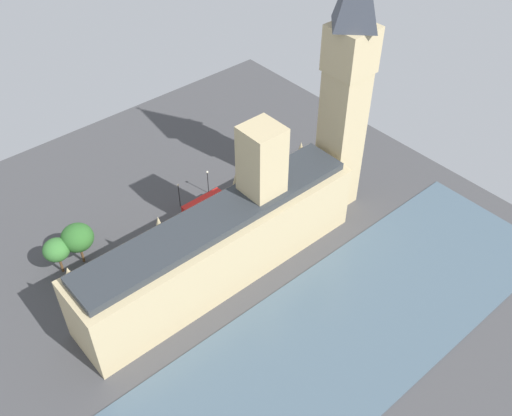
# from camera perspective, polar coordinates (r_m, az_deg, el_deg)

# --- Properties ---
(ground_plane) EXTENTS (133.37, 133.37, 0.00)m
(ground_plane) POSITION_cam_1_polar(r_m,az_deg,el_deg) (125.13, -4.06, -5.86)
(ground_plane) COLOR #424244
(river_thames) EXTENTS (31.91, 120.03, 0.25)m
(river_thames) POSITION_cam_1_polar(r_m,az_deg,el_deg) (111.41, 5.58, -14.34)
(river_thames) COLOR #475B6B
(river_thames) RESTS_ON ground
(parliament_building) EXTENTS (13.24, 63.37, 31.80)m
(parliament_building) POSITION_cam_1_polar(r_m,az_deg,el_deg) (117.95, -3.17, -3.12)
(parliament_building) COLOR tan
(parliament_building) RESTS_ON ground
(clock_tower) EXTENTS (8.76, 8.76, 61.83)m
(clock_tower) POSITION_cam_1_polar(r_m,az_deg,el_deg) (123.92, 8.96, 12.19)
(clock_tower) COLOR tan
(clock_tower) RESTS_ON ground
(car_black_by_river_gate) EXTENTS (1.89, 4.16, 1.74)m
(car_black_by_river_gate) POSITION_cam_1_polar(r_m,az_deg,el_deg) (142.81, 0.27, 2.02)
(car_black_by_river_gate) COLOR black
(car_black_by_river_gate) RESTS_ON ground
(double_decker_bus_near_tower) EXTENTS (2.73, 10.52, 4.75)m
(double_decker_bus_near_tower) POSITION_cam_1_polar(r_m,az_deg,el_deg) (135.54, -5.21, 0.19)
(double_decker_bus_near_tower) COLOR red
(double_decker_bus_near_tower) RESTS_ON ground
(car_yellow_cab_kerbside) EXTENTS (2.02, 4.30, 1.74)m
(car_yellow_cab_kerbside) POSITION_cam_1_polar(r_m,az_deg,el_deg) (131.52, -8.55, -2.81)
(car_yellow_cab_kerbside) COLOR gold
(car_yellow_cab_kerbside) RESTS_ON ground
(car_silver_corner) EXTENTS (1.90, 4.72, 1.74)m
(car_silver_corner) POSITION_cam_1_polar(r_m,az_deg,el_deg) (128.40, -10.30, -4.46)
(car_silver_corner) COLOR #B7B7BC
(car_silver_corner) RESTS_ON ground
(car_white_opposite_hall) EXTENTS (1.83, 4.53, 1.74)m
(car_white_opposite_hall) POSITION_cam_1_polar(r_m,az_deg,el_deg) (128.06, -15.89, -5.85)
(car_white_opposite_hall) COLOR silver
(car_white_opposite_hall) RESTS_ON ground
(pedestrian_midblock) EXTENTS (0.67, 0.66, 1.61)m
(pedestrian_midblock) POSITION_cam_1_polar(r_m,az_deg,el_deg) (134.91, -1.09, -0.94)
(pedestrian_midblock) COLOR gray
(pedestrian_midblock) RESTS_ON ground
(pedestrian_under_trees) EXTENTS (0.66, 0.69, 1.66)m
(pedestrian_under_trees) POSITION_cam_1_polar(r_m,az_deg,el_deg) (134.71, -1.10, -1.01)
(pedestrian_under_trees) COLOR #336B60
(pedestrian_under_trees) RESTS_ON ground
(pedestrian_far_end) EXTENTS (0.49, 0.59, 1.68)m
(pedestrian_far_end) POSITION_cam_1_polar(r_m,az_deg,el_deg) (122.87, -13.72, -8.00)
(pedestrian_far_end) COLOR #336B60
(pedestrian_far_end) RESTS_ON ground
(plane_tree_trailing) EXTENTS (6.85, 6.85, 10.06)m
(plane_tree_trailing) POSITION_cam_1_polar(r_m,az_deg,el_deg) (126.62, -17.16, -2.80)
(plane_tree_trailing) COLOR brown
(plane_tree_trailing) RESTS_ON ground
(plane_tree_leading) EXTENTS (5.57, 5.57, 8.86)m
(plane_tree_leading) POSITION_cam_1_polar(r_m,az_deg,el_deg) (126.28, -19.03, -3.93)
(plane_tree_leading) COLOR brown
(plane_tree_leading) RESTS_ON ground
(street_lamp_slot_10) EXTENTS (0.56, 0.56, 6.89)m
(street_lamp_slot_10) POSITION_cam_1_polar(r_m,az_deg,el_deg) (140.03, -4.78, 2.95)
(street_lamp_slot_10) COLOR black
(street_lamp_slot_10) RESTS_ON ground
(street_lamp_slot_11) EXTENTS (0.56, 0.56, 6.93)m
(street_lamp_slot_11) POSITION_cam_1_polar(r_m,az_deg,el_deg) (136.96, -7.61, 1.66)
(street_lamp_slot_11) COLOR black
(street_lamp_slot_11) RESTS_ON ground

